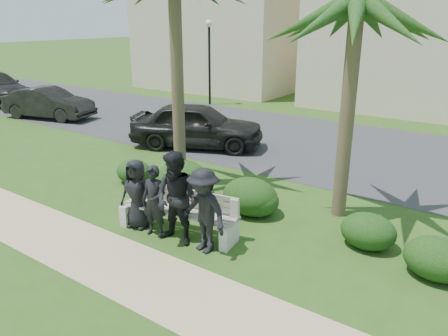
{
  "coord_description": "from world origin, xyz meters",
  "views": [
    {
      "loc": [
        5.01,
        -6.46,
        4.35
      ],
      "look_at": [
        -0.28,
        1.0,
        1.21
      ],
      "focal_mm": 35.0,
      "sensor_mm": 36.0,
      "label": 1
    }
  ],
  "objects_px": {
    "man_a": "(137,194)",
    "car_b": "(49,103)",
    "man_b": "(154,201)",
    "car_a": "(197,125)",
    "man_d": "(204,211)",
    "palm_right": "(357,6)",
    "street_lamp": "(209,47)",
    "man_c": "(177,199)",
    "park_bench": "(179,215)"
  },
  "relations": [
    {
      "from": "palm_right",
      "to": "car_b",
      "type": "height_order",
      "value": "palm_right"
    },
    {
      "from": "park_bench",
      "to": "man_c",
      "type": "xyz_separation_m",
      "value": [
        0.28,
        -0.35,
        0.55
      ]
    },
    {
      "from": "man_b",
      "to": "car_a",
      "type": "height_order",
      "value": "car_a"
    },
    {
      "from": "park_bench",
      "to": "man_b",
      "type": "distance_m",
      "value": 0.61
    },
    {
      "from": "man_c",
      "to": "palm_right",
      "type": "distance_m",
      "value": 5.3
    },
    {
      "from": "street_lamp",
      "to": "car_b",
      "type": "xyz_separation_m",
      "value": [
        -3.92,
        -6.98,
        -2.25
      ]
    },
    {
      "from": "man_c",
      "to": "car_a",
      "type": "bearing_deg",
      "value": 121.52
    },
    {
      "from": "park_bench",
      "to": "palm_right",
      "type": "relative_size",
      "value": 0.49
    },
    {
      "from": "man_b",
      "to": "palm_right",
      "type": "xyz_separation_m",
      "value": [
        2.77,
        3.22,
        3.81
      ]
    },
    {
      "from": "man_c",
      "to": "car_b",
      "type": "distance_m",
      "value": 13.73
    },
    {
      "from": "car_a",
      "to": "car_b",
      "type": "height_order",
      "value": "car_a"
    },
    {
      "from": "man_a",
      "to": "car_b",
      "type": "distance_m",
      "value": 12.62
    },
    {
      "from": "man_c",
      "to": "car_b",
      "type": "height_order",
      "value": "man_c"
    },
    {
      "from": "man_c",
      "to": "man_d",
      "type": "bearing_deg",
      "value": 1.0
    },
    {
      "from": "palm_right",
      "to": "car_b",
      "type": "distance_m",
      "value": 15.4
    },
    {
      "from": "park_bench",
      "to": "man_a",
      "type": "height_order",
      "value": "man_a"
    },
    {
      "from": "car_b",
      "to": "street_lamp",
      "type": "bearing_deg",
      "value": -44.95
    },
    {
      "from": "man_a",
      "to": "car_b",
      "type": "bearing_deg",
      "value": 142.17
    },
    {
      "from": "street_lamp",
      "to": "car_b",
      "type": "distance_m",
      "value": 8.32
    },
    {
      "from": "man_b",
      "to": "palm_right",
      "type": "relative_size",
      "value": 0.28
    },
    {
      "from": "street_lamp",
      "to": "man_d",
      "type": "relative_size",
      "value": 2.51
    },
    {
      "from": "man_c",
      "to": "car_a",
      "type": "relative_size",
      "value": 0.42
    },
    {
      "from": "car_a",
      "to": "man_a",
      "type": "bearing_deg",
      "value": -177.11
    },
    {
      "from": "man_c",
      "to": "street_lamp",
      "type": "bearing_deg",
      "value": 120.74
    },
    {
      "from": "man_a",
      "to": "palm_right",
      "type": "height_order",
      "value": "palm_right"
    },
    {
      "from": "street_lamp",
      "to": "man_d",
      "type": "distance_m",
      "value": 15.66
    },
    {
      "from": "man_c",
      "to": "man_d",
      "type": "distance_m",
      "value": 0.64
    },
    {
      "from": "man_d",
      "to": "palm_right",
      "type": "distance_m",
      "value": 5.12
    },
    {
      "from": "street_lamp",
      "to": "man_c",
      "type": "relative_size",
      "value": 2.23
    },
    {
      "from": "park_bench",
      "to": "man_b",
      "type": "bearing_deg",
      "value": -141.9
    },
    {
      "from": "man_d",
      "to": "car_b",
      "type": "height_order",
      "value": "man_d"
    },
    {
      "from": "man_a",
      "to": "man_d",
      "type": "distance_m",
      "value": 1.83
    },
    {
      "from": "park_bench",
      "to": "man_a",
      "type": "xyz_separation_m",
      "value": [
        -0.91,
        -0.29,
        0.36
      ]
    },
    {
      "from": "man_a",
      "to": "man_b",
      "type": "xyz_separation_m",
      "value": [
        0.58,
        -0.07,
        -0.0
      ]
    },
    {
      "from": "man_a",
      "to": "car_b",
      "type": "height_order",
      "value": "man_a"
    },
    {
      "from": "man_d",
      "to": "street_lamp",
      "type": "bearing_deg",
      "value": 136.78
    },
    {
      "from": "street_lamp",
      "to": "man_b",
      "type": "height_order",
      "value": "street_lamp"
    },
    {
      "from": "man_c",
      "to": "palm_right",
      "type": "bearing_deg",
      "value": 52.25
    },
    {
      "from": "park_bench",
      "to": "man_d",
      "type": "bearing_deg",
      "value": -27.19
    },
    {
      "from": "car_a",
      "to": "car_b",
      "type": "xyz_separation_m",
      "value": [
        -8.48,
        -0.22,
        -0.09
      ]
    },
    {
      "from": "street_lamp",
      "to": "car_b",
      "type": "relative_size",
      "value": 1.02
    },
    {
      "from": "street_lamp",
      "to": "car_b",
      "type": "bearing_deg",
      "value": -119.33
    },
    {
      "from": "man_b",
      "to": "man_d",
      "type": "bearing_deg",
      "value": -8.0
    },
    {
      "from": "man_b",
      "to": "car_b",
      "type": "distance_m",
      "value": 13.17
    },
    {
      "from": "man_d",
      "to": "car_a",
      "type": "height_order",
      "value": "man_d"
    },
    {
      "from": "street_lamp",
      "to": "palm_right",
      "type": "relative_size",
      "value": 0.77
    },
    {
      "from": "palm_right",
      "to": "car_a",
      "type": "height_order",
      "value": "palm_right"
    },
    {
      "from": "park_bench",
      "to": "man_c",
      "type": "bearing_deg",
      "value": -60.76
    },
    {
      "from": "man_c",
      "to": "park_bench",
      "type": "bearing_deg",
      "value": 124.49
    },
    {
      "from": "park_bench",
      "to": "man_d",
      "type": "xyz_separation_m",
      "value": [
        0.91,
        -0.3,
        0.44
      ]
    }
  ]
}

